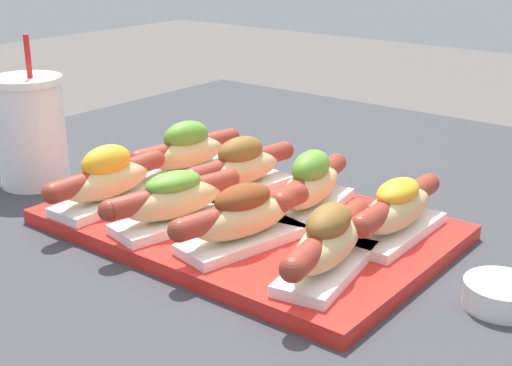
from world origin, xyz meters
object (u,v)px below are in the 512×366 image
object	(u,v)px
hot_dog_2	(243,217)
hot_dog_3	(328,242)
hot_dog_1	(173,200)
hot_dog_7	(397,209)
serving_tray	(246,224)
hot_dog_6	(310,185)
sauce_bowl	(502,293)
hot_dog_4	(187,151)
hot_dog_0	(108,179)
hot_dog_5	(241,167)
drink_cup	(31,131)

from	to	relation	value
hot_dog_2	hot_dog_3	world-z (taller)	hot_dog_3
hot_dog_1	hot_dog_3	xyz separation A→B (m)	(0.21, 0.01, 0.00)
hot_dog_7	serving_tray	bearing A→B (deg)	-159.65
hot_dog_6	sauce_bowl	size ratio (longest dim) A/B	2.53
hot_dog_1	hot_dog_3	distance (m)	0.21
hot_dog_3	hot_dog_4	size ratio (longest dim) A/B	1.00
hot_dog_0	hot_dog_4	xyz separation A→B (m)	(-0.01, 0.15, -0.00)
serving_tray	hot_dog_1	xyz separation A→B (m)	(-0.05, -0.07, 0.04)
hot_dog_0	hot_dog_1	world-z (taller)	hot_dog_0
hot_dog_1	hot_dog_6	world-z (taller)	hot_dog_6
hot_dog_2	hot_dog_4	world-z (taller)	hot_dog_4
hot_dog_2	hot_dog_6	xyz separation A→B (m)	(0.00, 0.13, 0.00)
hot_dog_0	serving_tray	bearing A→B (deg)	25.11
hot_dog_3	hot_dog_5	world-z (taller)	hot_dog_5
hot_dog_3	hot_dog_7	world-z (taller)	hot_dog_3
serving_tray	drink_cup	bearing A→B (deg)	-171.02
hot_dog_2	hot_dog_5	size ratio (longest dim) A/B	0.99
sauce_bowl	hot_dog_7	bearing A→B (deg)	160.29
sauce_bowl	hot_dog_5	bearing A→B (deg)	171.80
sauce_bowl	drink_cup	world-z (taller)	drink_cup
hot_dog_0	hot_dog_2	world-z (taller)	hot_dog_0
serving_tray	hot_dog_5	xyz separation A→B (m)	(-0.06, 0.07, 0.04)
hot_dog_4	hot_dog_7	bearing A→B (deg)	-1.76
hot_dog_6	drink_cup	world-z (taller)	drink_cup
serving_tray	hot_dog_1	world-z (taller)	hot_dog_1
serving_tray	drink_cup	distance (m)	0.37
hot_dog_1	hot_dog_5	size ratio (longest dim) A/B	0.99
hot_dog_1	hot_dog_7	world-z (taller)	hot_dog_7
hot_dog_1	sauce_bowl	world-z (taller)	hot_dog_1
sauce_bowl	hot_dog_0	bearing A→B (deg)	-169.60
hot_dog_1	hot_dog_3	size ratio (longest dim) A/B	0.99
hot_dog_1	hot_dog_6	size ratio (longest dim) A/B	0.99
hot_dog_0	drink_cup	distance (m)	0.19
serving_tray	hot_dog_5	world-z (taller)	hot_dog_5
hot_dog_3	hot_dog_2	bearing A→B (deg)	-179.77
hot_dog_2	hot_dog_5	distance (m)	0.17
serving_tray	hot_dog_6	bearing A→B (deg)	51.96
hot_dog_3	sauce_bowl	world-z (taller)	hot_dog_3
hot_dog_1	hot_dog_7	bearing A→B (deg)	31.42
sauce_bowl	hot_dog_4	bearing A→B (deg)	172.66
hot_dog_7	sauce_bowl	xyz separation A→B (m)	(0.15, -0.05, -0.04)
hot_dog_3	hot_dog_5	distance (m)	0.26
hot_dog_1	hot_dog_3	bearing A→B (deg)	2.40
sauce_bowl	hot_dog_3	bearing A→B (deg)	-154.37
serving_tray	hot_dog_5	distance (m)	0.10
serving_tray	hot_dog_1	distance (m)	0.10
hot_dog_1	hot_dog_2	distance (m)	0.10
drink_cup	hot_dog_2	bearing A→B (deg)	-1.22
hot_dog_1	sauce_bowl	bearing A→B (deg)	12.84
hot_dog_4	hot_dog_6	size ratio (longest dim) A/B	1.00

